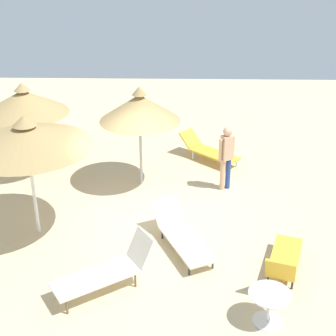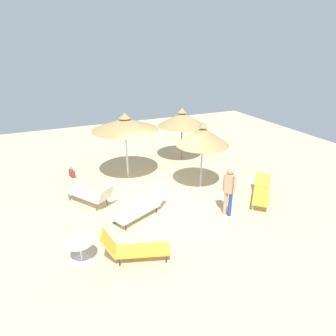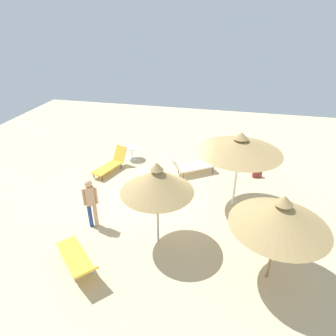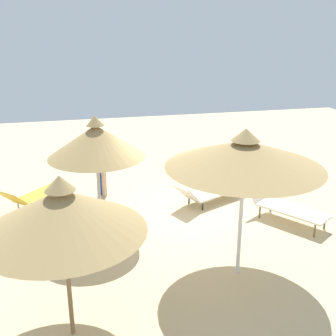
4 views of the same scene
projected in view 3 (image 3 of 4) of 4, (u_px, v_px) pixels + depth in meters
ground at (166, 207)px, 10.56m from camera, size 24.00×24.00×0.10m
parasol_umbrella_far_left at (157, 181)px, 7.91m from camera, size 2.08×2.08×2.73m
parasol_umbrella_back at (240, 145)px, 9.46m from camera, size 2.81×2.81×2.84m
parasol_umbrella_center at (281, 215)px, 6.75m from camera, size 2.38×2.38×2.60m
lounge_chair_far_right at (190, 166)px, 12.38m from camera, size 1.62×2.00×0.95m
lounge_chair_front at (150, 181)px, 11.51m from camera, size 2.18×1.45×0.70m
lounge_chair_edge at (111, 163)px, 12.70m from camera, size 1.91×1.10×0.90m
lounge_chair_near_right at (77, 260)px, 7.83m from camera, size 1.73×1.82×0.71m
person_standing_near_left at (91, 200)px, 9.09m from camera, size 0.32×0.42×1.76m
handbag at (257, 173)px, 12.28m from camera, size 0.24×0.41×0.50m
side_table_round at (132, 151)px, 13.68m from camera, size 0.75×0.75×0.63m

